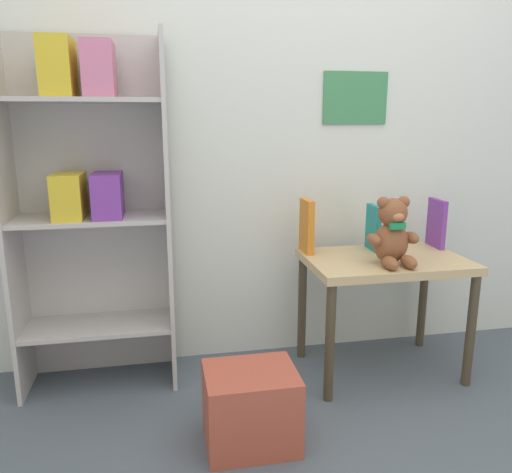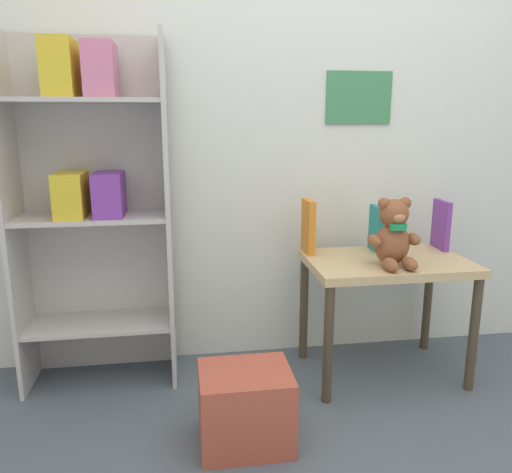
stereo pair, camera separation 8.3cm
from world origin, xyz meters
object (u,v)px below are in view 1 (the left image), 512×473
at_px(bookshelf_side, 90,190).
at_px(book_standing_teal, 373,228).
at_px(display_table, 384,274).
at_px(teddy_bear, 393,234).
at_px(book_standing_purple, 436,223).
at_px(storage_bin, 251,407).
at_px(book_standing_orange, 307,226).

bearing_deg(bookshelf_side, book_standing_teal, -1.30).
distance_m(display_table, teddy_bear, 0.23).
height_order(teddy_bear, book_standing_purple, teddy_bear).
relative_size(book_standing_teal, storage_bin, 0.65).
bearing_deg(book_standing_teal, display_table, -88.75).
height_order(display_table, book_standing_orange, book_standing_orange).
bearing_deg(display_table, book_standing_purple, 23.21).
distance_m(book_standing_orange, storage_bin, 0.86).
height_order(book_standing_purple, storage_bin, book_standing_purple).
bearing_deg(book_standing_orange, book_standing_teal, -3.70).
bearing_deg(book_standing_teal, book_standing_orange, 178.87).
distance_m(teddy_bear, book_standing_purple, 0.41).
relative_size(book_standing_purple, storage_bin, 0.71).
height_order(bookshelf_side, book_standing_orange, bookshelf_side).
bearing_deg(teddy_bear, book_standing_teal, 85.32).
bearing_deg(book_standing_teal, bookshelf_side, 179.95).
xyz_separation_m(bookshelf_side, book_standing_teal, (1.25, -0.03, -0.20)).
relative_size(bookshelf_side, display_table, 2.12).
xyz_separation_m(bookshelf_side, teddy_bear, (1.23, -0.26, -0.18)).
xyz_separation_m(teddy_bear, book_standing_teal, (0.02, 0.23, -0.02)).
bearing_deg(storage_bin, book_standing_teal, 39.27).
height_order(bookshelf_side, teddy_bear, bookshelf_side).
bearing_deg(book_standing_purple, teddy_bear, -143.20).
xyz_separation_m(bookshelf_side, display_table, (1.25, -0.17, -0.39)).
xyz_separation_m(teddy_bear, book_standing_orange, (-0.30, 0.25, -0.01)).
bearing_deg(teddy_bear, storage_bin, -154.02).
height_order(bookshelf_side, book_standing_purple, bookshelf_side).
height_order(bookshelf_side, display_table, bookshelf_side).
bearing_deg(display_table, teddy_bear, -101.78).
bearing_deg(storage_bin, bookshelf_side, 134.04).
height_order(bookshelf_side, book_standing_teal, bookshelf_side).
distance_m(display_table, book_standing_teal, 0.23).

